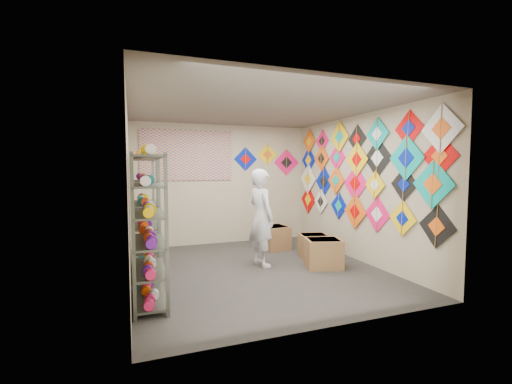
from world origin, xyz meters
name	(u,v)px	position (x,y,z in m)	size (l,w,h in m)	color
ground	(257,270)	(0.00, 0.00, 0.00)	(4.50, 4.50, 0.00)	#2F2C29
room_walls	(257,173)	(0.00, 0.00, 1.64)	(4.50, 4.50, 4.50)	tan
shelf_rack_front	(148,229)	(-1.78, -0.85, 0.95)	(0.40, 1.10, 1.90)	#4C5147
shelf_rack_back	(144,216)	(-1.78, 0.45, 0.95)	(0.40, 1.10, 1.90)	#4C5147
string_spools	(146,215)	(-1.78, -0.20, 1.05)	(0.12, 2.36, 0.12)	#E51C59
kite_wall_display	(357,173)	(1.98, -0.01, 1.64)	(0.05, 4.37, 2.09)	black
back_wall_kites	(269,160)	(1.14, 2.24, 1.93)	(1.66, 0.02, 0.76)	#0219B0
poster	(187,155)	(-0.80, 2.23, 2.00)	(2.00, 0.01, 1.10)	#634597
shopkeeper	(261,217)	(0.17, 0.23, 0.85)	(0.52, 0.69, 1.71)	silver
carton_a	(323,253)	(1.13, -0.27, 0.25)	(0.59, 0.50, 0.50)	olive
carton_b	(313,245)	(1.35, 0.45, 0.22)	(0.53, 0.43, 0.43)	olive
carton_c	(275,237)	(0.89, 1.28, 0.25)	(0.51, 0.56, 0.49)	olive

